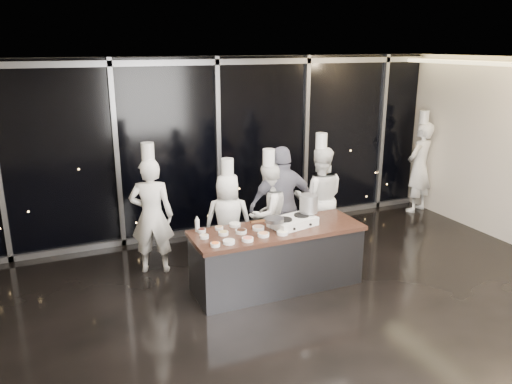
{
  "coord_description": "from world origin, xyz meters",
  "views": [
    {
      "loc": [
        -2.88,
        -5.04,
        3.4
      ],
      "look_at": [
        -0.2,
        1.2,
        1.38
      ],
      "focal_mm": 35.0,
      "sensor_mm": 36.0,
      "label": 1
    }
  ],
  "objects_px": {
    "stock_pot": "(309,204)",
    "chef_left": "(228,220)",
    "chef_far_left": "(152,215)",
    "chef_right": "(319,198)",
    "chef_center": "(268,213)",
    "demo_counter": "(277,258)",
    "chef_side": "(419,166)",
    "frying_pan": "(273,220)",
    "stove": "(293,222)",
    "guest": "(283,205)"
  },
  "relations": [
    {
      "from": "stove",
      "to": "frying_pan",
      "type": "xyz_separation_m",
      "value": [
        -0.34,
        -0.07,
        0.1
      ]
    },
    {
      "from": "guest",
      "to": "chef_right",
      "type": "bearing_deg",
      "value": -161.59
    },
    {
      "from": "chef_far_left",
      "to": "guest",
      "type": "height_order",
      "value": "chef_far_left"
    },
    {
      "from": "chef_right",
      "to": "chef_side",
      "type": "bearing_deg",
      "value": -140.54
    },
    {
      "from": "stove",
      "to": "chef_far_left",
      "type": "relative_size",
      "value": 0.35
    },
    {
      "from": "chef_left",
      "to": "frying_pan",
      "type": "bearing_deg",
      "value": 126.68
    },
    {
      "from": "frying_pan",
      "to": "chef_right",
      "type": "distance_m",
      "value": 1.77
    },
    {
      "from": "guest",
      "to": "chef_side",
      "type": "height_order",
      "value": "chef_side"
    },
    {
      "from": "stock_pot",
      "to": "demo_counter",
      "type": "bearing_deg",
      "value": -169.99
    },
    {
      "from": "frying_pan",
      "to": "chef_center",
      "type": "distance_m",
      "value": 0.99
    },
    {
      "from": "stove",
      "to": "chef_far_left",
      "type": "bearing_deg",
      "value": 132.62
    },
    {
      "from": "demo_counter",
      "to": "chef_far_left",
      "type": "height_order",
      "value": "chef_far_left"
    },
    {
      "from": "demo_counter",
      "to": "stove",
      "type": "relative_size",
      "value": 3.43
    },
    {
      "from": "demo_counter",
      "to": "stock_pot",
      "type": "height_order",
      "value": "stock_pot"
    },
    {
      "from": "demo_counter",
      "to": "stock_pot",
      "type": "xyz_separation_m",
      "value": [
        0.55,
        0.1,
        0.72
      ]
    },
    {
      "from": "frying_pan",
      "to": "chef_side",
      "type": "height_order",
      "value": "chef_side"
    },
    {
      "from": "demo_counter",
      "to": "stock_pot",
      "type": "relative_size",
      "value": 9.39
    },
    {
      "from": "chef_center",
      "to": "chef_side",
      "type": "relative_size",
      "value": 0.88
    },
    {
      "from": "chef_right",
      "to": "stock_pot",
      "type": "bearing_deg",
      "value": 74.06
    },
    {
      "from": "chef_far_left",
      "to": "chef_right",
      "type": "height_order",
      "value": "chef_far_left"
    },
    {
      "from": "stock_pot",
      "to": "chef_side",
      "type": "distance_m",
      "value": 4.11
    },
    {
      "from": "demo_counter",
      "to": "chef_side",
      "type": "distance_m",
      "value": 4.66
    },
    {
      "from": "demo_counter",
      "to": "chef_center",
      "type": "bearing_deg",
      "value": 73.67
    },
    {
      "from": "chef_left",
      "to": "chef_center",
      "type": "relative_size",
      "value": 0.94
    },
    {
      "from": "guest",
      "to": "stock_pot",
      "type": "bearing_deg",
      "value": 97.79
    },
    {
      "from": "chef_right",
      "to": "chef_center",
      "type": "bearing_deg",
      "value": 32.72
    },
    {
      "from": "chef_left",
      "to": "stock_pot",
      "type": "bearing_deg",
      "value": 157.76
    },
    {
      "from": "chef_far_left",
      "to": "chef_left",
      "type": "relative_size",
      "value": 1.16
    },
    {
      "from": "stock_pot",
      "to": "chef_left",
      "type": "relative_size",
      "value": 0.15
    },
    {
      "from": "stock_pot",
      "to": "chef_left",
      "type": "distance_m",
      "value": 1.33
    },
    {
      "from": "chef_far_left",
      "to": "chef_side",
      "type": "bearing_deg",
      "value": -153.69
    },
    {
      "from": "frying_pan",
      "to": "chef_center",
      "type": "xyz_separation_m",
      "value": [
        0.34,
        0.9,
        -0.24
      ]
    },
    {
      "from": "stove",
      "to": "chef_right",
      "type": "height_order",
      "value": "chef_right"
    },
    {
      "from": "frying_pan",
      "to": "guest",
      "type": "distance_m",
      "value": 1.06
    },
    {
      "from": "chef_center",
      "to": "chef_right",
      "type": "distance_m",
      "value": 1.06
    },
    {
      "from": "chef_center",
      "to": "frying_pan",
      "type": "bearing_deg",
      "value": 45.23
    },
    {
      "from": "demo_counter",
      "to": "chef_side",
      "type": "height_order",
      "value": "chef_side"
    },
    {
      "from": "chef_left",
      "to": "chef_center",
      "type": "xyz_separation_m",
      "value": [
        0.64,
        -0.11,
        0.05
      ]
    },
    {
      "from": "stock_pot",
      "to": "chef_left",
      "type": "xyz_separation_m",
      "value": [
        -0.94,
        0.86,
        -0.4
      ]
    },
    {
      "from": "chef_far_left",
      "to": "guest",
      "type": "xyz_separation_m",
      "value": [
        2.0,
        -0.41,
        0.03
      ]
    },
    {
      "from": "stock_pot",
      "to": "chef_side",
      "type": "relative_size",
      "value": 0.12
    },
    {
      "from": "stove",
      "to": "guest",
      "type": "distance_m",
      "value": 0.85
    },
    {
      "from": "stove",
      "to": "chef_center",
      "type": "xyz_separation_m",
      "value": [
        -0.0,
        0.84,
        -0.14
      ]
    },
    {
      "from": "stock_pot",
      "to": "chef_far_left",
      "type": "relative_size",
      "value": 0.13
    },
    {
      "from": "chef_far_left",
      "to": "chef_right",
      "type": "bearing_deg",
      "value": -164.89
    },
    {
      "from": "frying_pan",
      "to": "chef_center",
      "type": "relative_size",
      "value": 0.27
    },
    {
      "from": "chef_far_left",
      "to": "chef_left",
      "type": "bearing_deg",
      "value": -175.05
    },
    {
      "from": "demo_counter",
      "to": "frying_pan",
      "type": "xyz_separation_m",
      "value": [
        -0.09,
        -0.06,
        0.61
      ]
    },
    {
      "from": "stove",
      "to": "chef_side",
      "type": "height_order",
      "value": "chef_side"
    },
    {
      "from": "chef_far_left",
      "to": "chef_center",
      "type": "relative_size",
      "value": 1.09
    }
  ]
}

